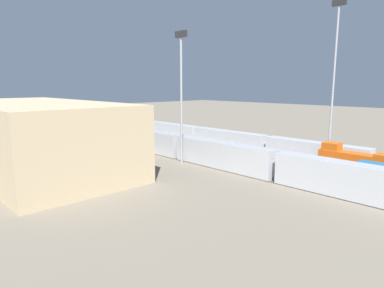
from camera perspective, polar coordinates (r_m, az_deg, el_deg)
The scene contains 13 objects.
ground_plane at distance 80.05m, azimuth 3.61°, elevation -1.46°, with size 400.00×400.00×0.00m, color #756B5B.
track_bed_0 at distance 87.51m, azimuth 8.07°, elevation -0.51°, with size 140.00×2.80×0.12m, color #3D3833.
track_bed_1 at distance 83.71m, azimuth 5.94°, elevation -0.94°, with size 140.00×2.80×0.12m, color #3D3833.
track_bed_2 at distance 80.03m, azimuth 3.61°, elevation -1.42°, with size 140.00×2.80×0.12m, color #3D3833.
track_bed_3 at distance 76.51m, azimuth 1.06°, elevation -1.93°, with size 140.00×2.80×0.12m, color #4C443D.
track_bed_4 at distance 73.16m, azimuth -1.73°, elevation -2.49°, with size 140.00×2.80×0.12m, color #4C443D.
train_on_track_0 at distance 97.65m, azimuth 0.80°, elevation 1.85°, with size 95.60×3.00×3.80m.
train_on_track_1 at distance 68.56m, azimuth 24.72°, elevation -2.48°, with size 10.00×3.00×5.00m.
train_on_track_3 at distance 78.69m, azimuth -0.78°, elevation -0.10°, with size 114.80×3.00×4.40m.
train_on_track_4 at distance 73.00m, azimuth -1.99°, elevation -0.47°, with size 95.60×3.00×5.00m.
light_mast_0 at distance 77.96m, azimuth 23.20°, elevation 12.61°, with size 2.80×0.70×33.07m.
light_mast_1 at distance 66.67m, azimuth -1.85°, elevation 10.74°, with size 2.80×0.70×26.13m.
maintenance_shed at distance 70.34m, azimuth -25.12°, elevation 1.29°, with size 46.80×21.05×12.78m, color tan.
Camera 1 is at (-53.22, 57.63, 15.93)m, focal length 31.26 mm.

